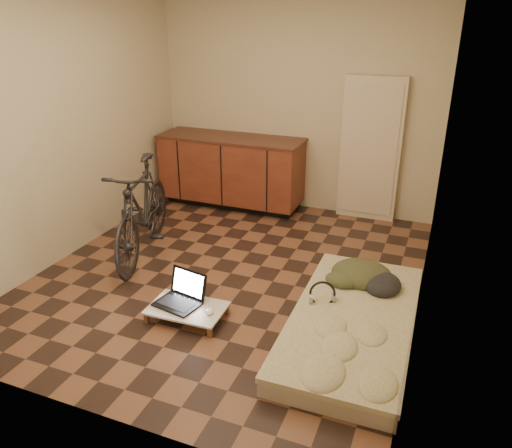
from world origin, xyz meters
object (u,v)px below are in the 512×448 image
at_px(bicycle, 142,205).
at_px(laptop, 181,297).
at_px(lap_desk, 187,309).
at_px(futon, 352,323).

relative_size(bicycle, laptop, 4.13).
xyz_separation_m(lap_desk, laptop, (-0.08, 0.05, 0.06)).
bearing_deg(bicycle, laptop, -59.39).
bearing_deg(futon, bicycle, 164.92).
height_order(lap_desk, laptop, laptop).
bearing_deg(laptop, lap_desk, -22.16).
bearing_deg(lap_desk, bicycle, 135.86).
distance_m(bicycle, lap_desk, 1.41).
bearing_deg(futon, laptop, -170.46).
bearing_deg(laptop, bicycle, 147.80).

